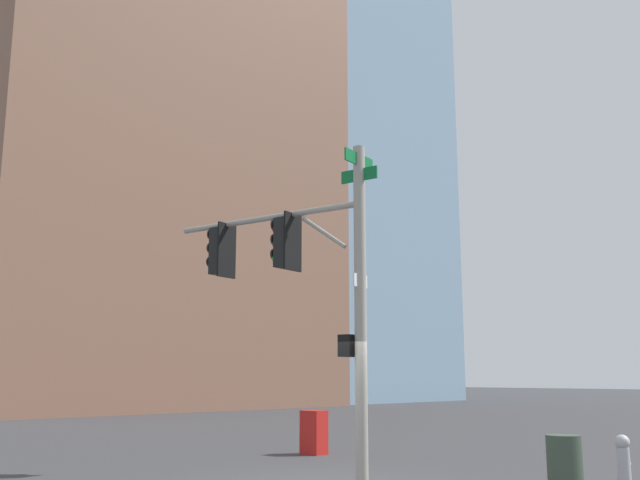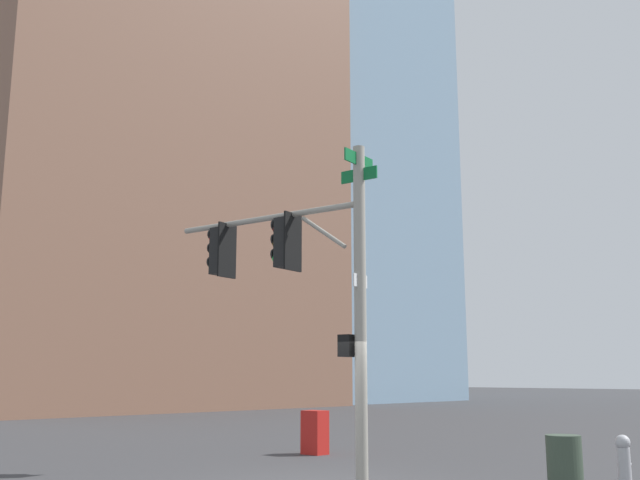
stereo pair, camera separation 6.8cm
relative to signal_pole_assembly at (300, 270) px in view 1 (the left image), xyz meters
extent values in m
cylinder|color=#9E998C|center=(0.24, -1.36, -0.83)|extent=(0.22, 0.22, 6.17)
cylinder|color=#9E998C|center=(-0.16, 0.88, 1.15)|extent=(0.92, 4.50, 0.12)
cylinder|color=#9E998C|center=(0.10, -0.55, 0.70)|extent=(0.27, 1.04, 0.75)
cube|color=#0F6B33|center=(0.24, -1.36, 2.01)|extent=(0.96, 0.20, 0.24)
cube|color=#0F6B33|center=(0.24, -1.36, 1.71)|extent=(0.17, 0.78, 0.24)
cube|color=white|center=(0.24, -1.36, -0.31)|extent=(0.45, 0.11, 0.24)
cube|color=black|center=(-0.06, 0.36, 0.59)|extent=(0.39, 0.39, 1.00)
cube|color=black|center=(-0.03, 0.18, 0.59)|extent=(0.54, 0.14, 1.16)
sphere|color=#470A07|center=(-0.10, 0.56, 0.89)|extent=(0.20, 0.20, 0.20)
cylinder|color=black|center=(-0.11, 0.63, 0.98)|extent=(0.23, 0.08, 0.23)
sphere|color=#4C330A|center=(-0.10, 0.56, 0.59)|extent=(0.20, 0.20, 0.20)
cylinder|color=black|center=(-0.11, 0.63, 0.68)|extent=(0.23, 0.08, 0.23)
sphere|color=green|center=(-0.10, 0.56, 0.29)|extent=(0.20, 0.20, 0.20)
cylinder|color=black|center=(-0.11, 0.63, 0.38)|extent=(0.23, 0.08, 0.23)
cube|color=black|center=(-0.37, 2.08, 0.59)|extent=(0.39, 0.39, 1.00)
cube|color=black|center=(-0.34, 1.90, 0.59)|extent=(0.54, 0.14, 1.16)
sphere|color=red|center=(-0.41, 2.29, 0.89)|extent=(0.20, 0.20, 0.20)
cylinder|color=black|center=(-0.42, 2.35, 0.98)|extent=(0.23, 0.08, 0.23)
sphere|color=#4C330A|center=(-0.41, 2.29, 0.59)|extent=(0.20, 0.20, 0.20)
cylinder|color=black|center=(-0.42, 2.35, 0.68)|extent=(0.23, 0.08, 0.23)
sphere|color=#0A3819|center=(-0.41, 2.29, 0.29)|extent=(0.20, 0.20, 0.20)
cylinder|color=black|center=(-0.42, 2.35, 0.38)|extent=(0.23, 0.08, 0.23)
cube|color=black|center=(0.20, -1.10, -1.48)|extent=(0.40, 0.31, 0.40)
cube|color=#EA5914|center=(0.17, -0.97, -1.48)|extent=(0.25, 0.06, 0.28)
cylinder|color=#B2B2B7|center=(3.47, -4.62, -3.59)|extent=(0.22, 0.22, 0.65)
sphere|color=#B2B2B7|center=(3.47, -4.62, -3.17)|extent=(0.26, 0.26, 0.26)
cylinder|color=#B2B2B7|center=(3.63, -4.62, -3.56)|extent=(0.10, 0.09, 0.09)
cylinder|color=#384738|center=(1.69, -4.42, -3.44)|extent=(0.56, 0.56, 0.95)
cube|color=red|center=(3.27, 2.92, -3.39)|extent=(0.48, 0.59, 1.05)
cube|color=#845B47|center=(23.03, 40.74, 17.06)|extent=(22.05, 14.53, 41.94)
camera|label=1|loc=(-9.62, -10.15, -2.03)|focal=40.63mm
camera|label=2|loc=(-9.57, -10.20, -2.03)|focal=40.63mm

